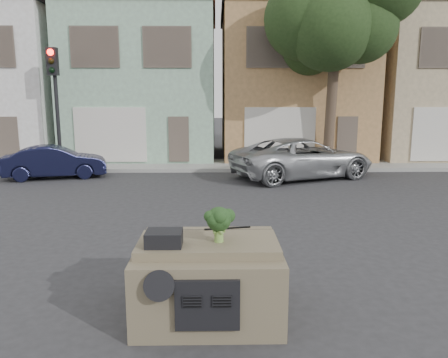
{
  "coord_description": "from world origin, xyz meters",
  "views": [
    {
      "loc": [
        0.11,
        -8.89,
        3.05
      ],
      "look_at": [
        0.28,
        0.5,
        1.3
      ],
      "focal_mm": 35.0,
      "sensor_mm": 36.0,
      "label": 1
    }
  ],
  "objects_px": {
    "navy_sedan": "(56,178)",
    "silver_pickup": "(302,178)",
    "broccoli": "(219,224)",
    "traffic_signal": "(56,110)"
  },
  "relations": [
    {
      "from": "navy_sedan",
      "to": "traffic_signal",
      "type": "xyz_separation_m",
      "value": [
        -0.41,
        1.68,
        2.55
      ]
    },
    {
      "from": "traffic_signal",
      "to": "broccoli",
      "type": "bearing_deg",
      "value": -62.39
    },
    {
      "from": "silver_pickup",
      "to": "broccoli",
      "type": "distance_m",
      "value": 11.48
    },
    {
      "from": "silver_pickup",
      "to": "navy_sedan",
      "type": "bearing_deg",
      "value": 67.26
    },
    {
      "from": "navy_sedan",
      "to": "broccoli",
      "type": "bearing_deg",
      "value": -165.16
    },
    {
      "from": "navy_sedan",
      "to": "silver_pickup",
      "type": "distance_m",
      "value": 9.53
    },
    {
      "from": "navy_sedan",
      "to": "broccoli",
      "type": "distance_m",
      "value": 12.74
    },
    {
      "from": "silver_pickup",
      "to": "traffic_signal",
      "type": "xyz_separation_m",
      "value": [
        -9.95,
        1.8,
        2.55
      ]
    },
    {
      "from": "silver_pickup",
      "to": "traffic_signal",
      "type": "relative_size",
      "value": 1.09
    },
    {
      "from": "navy_sedan",
      "to": "silver_pickup",
      "type": "xyz_separation_m",
      "value": [
        9.53,
        -0.12,
        0.0
      ]
    }
  ]
}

